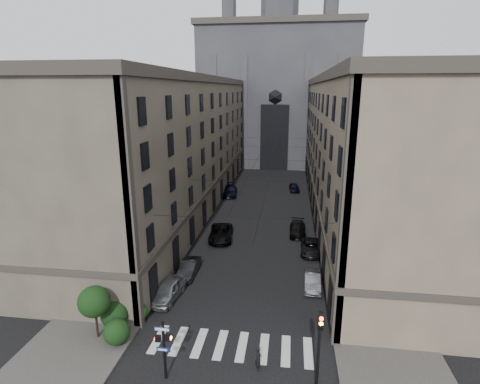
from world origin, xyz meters
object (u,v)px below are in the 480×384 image
at_px(car_left_near, 168,290).
at_px(car_left_far, 230,191).
at_px(car_right_near, 312,281).
at_px(gothic_tower, 278,86).
at_px(car_right_midnear, 311,247).
at_px(car_right_midfar, 298,229).
at_px(car_left_midnear, 189,268).
at_px(traffic_light_right, 319,341).
at_px(car_right_far, 294,187).
at_px(pedestrian, 258,358).
at_px(pedestrian_signal_left, 164,346).
at_px(car_left_midfar, 221,233).

bearing_deg(car_left_near, car_left_far, 96.08).
height_order(car_left_far, car_right_near, car_left_far).
bearing_deg(car_right_near, gothic_tower, 96.41).
bearing_deg(car_right_midnear, car_right_midfar, 106.12).
relative_size(car_left_midnear, car_right_near, 1.07).
relative_size(traffic_light_right, car_right_far, 1.30).
xyz_separation_m(car_left_near, pedestrian, (8.25, -7.20, 0.05)).
xyz_separation_m(gothic_tower, car_left_far, (-6.20, -32.54, -16.98)).
bearing_deg(pedestrian_signal_left, gothic_tower, 87.26).
relative_size(gothic_tower, traffic_light_right, 11.15).
distance_m(car_left_midnear, pedestrian, 13.88).
relative_size(car_right_midnear, car_right_far, 1.17).
xyz_separation_m(traffic_light_right, car_right_near, (0.31, 11.83, -2.64)).
xyz_separation_m(gothic_tower, car_right_midnear, (6.13, -53.78, -17.15)).
distance_m(traffic_light_right, car_right_far, 44.82).
bearing_deg(car_left_midfar, car_left_midnear, -105.46).
bearing_deg(pedestrian_signal_left, traffic_light_right, 2.64).
bearing_deg(car_right_far, car_left_near, -111.33).
distance_m(gothic_tower, car_right_midnear, 56.78).
xyz_separation_m(pedestrian_signal_left, car_left_midnear, (-2.09, 13.08, -1.63)).
bearing_deg(car_right_midfar, car_right_midnear, -75.45).
relative_size(car_right_midnear, car_right_midfar, 0.98).
xyz_separation_m(gothic_tower, car_right_near, (5.91, -61.21, -17.15)).
bearing_deg(car_right_midnear, car_right_far, 95.41).
distance_m(car_left_far, pedestrian, 40.28).
xyz_separation_m(car_left_far, car_right_midnear, (12.33, -21.25, -0.17)).
xyz_separation_m(car_left_midnear, car_left_far, (-0.59, 27.84, 0.12)).
xyz_separation_m(pedestrian_signal_left, car_left_near, (-2.69, 8.70, -1.54)).
bearing_deg(pedestrian_signal_left, pedestrian, 15.09).
height_order(car_left_near, car_left_midnear, car_left_near).
bearing_deg(traffic_light_right, car_left_near, 144.93).
bearing_deg(car_right_far, car_left_midfar, -115.57).
bearing_deg(car_right_near, car_right_midfar, 96.02).
height_order(traffic_light_right, car_left_far, traffic_light_right).
bearing_deg(car_right_far, car_right_near, -92.49).
bearing_deg(car_right_midnear, car_left_far, 121.75).
relative_size(car_left_far, pedestrian, 3.40).
relative_size(traffic_light_right, car_left_far, 0.92).
distance_m(car_left_midnear, car_right_midnear, 13.46).
xyz_separation_m(traffic_light_right, car_left_near, (-11.80, 8.28, -2.51)).
relative_size(car_left_far, car_right_near, 1.43).
height_order(gothic_tower, car_right_near, gothic_tower).
distance_m(car_left_far, car_right_midfar, 19.42).
bearing_deg(pedestrian, car_right_midnear, -24.54).
distance_m(car_right_midnear, pedestrian, 18.63).
distance_m(gothic_tower, pedestrian, 73.96).
height_order(car_left_midfar, car_right_midfar, car_left_midfar).
xyz_separation_m(car_right_midfar, car_right_far, (-0.34, 20.25, -0.01)).
relative_size(car_left_far, car_right_far, 1.41).
distance_m(car_right_far, pedestrian, 43.72).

